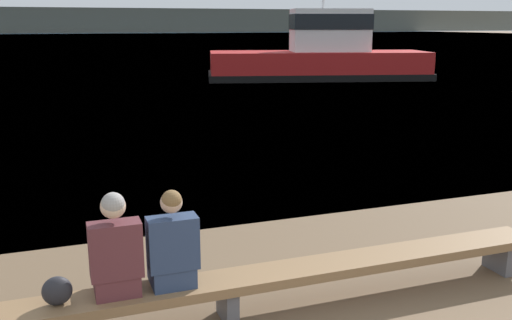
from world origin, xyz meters
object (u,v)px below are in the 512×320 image
at_px(bench_main, 227,286).
at_px(person_left, 115,252).
at_px(person_right, 172,247).
at_px(tugboat_red, 321,57).
at_px(shopping_bag, 57,291).

relative_size(bench_main, person_left, 7.41).
bearing_deg(person_right, person_left, -179.75).
distance_m(bench_main, tugboat_red, 24.28).
bearing_deg(person_left, tugboat_red, 59.56).
bearing_deg(bench_main, person_left, 179.38).
height_order(person_left, tugboat_red, tugboat_red).
bearing_deg(bench_main, shopping_bag, -179.89).
relative_size(person_right, shopping_bag, 3.61).
xyz_separation_m(shopping_bag, tugboat_red, (13.04, 21.36, 0.53)).
bearing_deg(tugboat_red, bench_main, 166.46).
distance_m(person_left, person_right, 0.50).
height_order(bench_main, tugboat_red, tugboat_red).
relative_size(shopping_bag, tugboat_red, 0.02).
xyz_separation_m(bench_main, person_left, (-1.00, 0.01, 0.48)).
xyz_separation_m(bench_main, tugboat_red, (11.53, 21.35, 0.73)).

